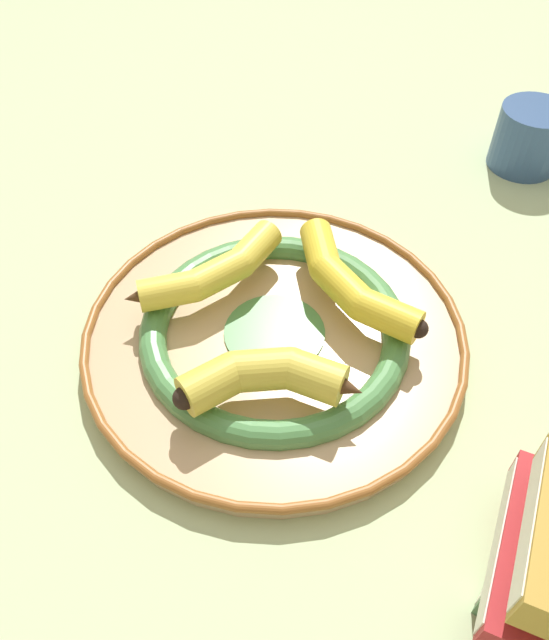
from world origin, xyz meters
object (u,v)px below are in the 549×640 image
at_px(banana_b, 267,376).
at_px(coffee_mug, 532,138).
at_px(banana_c, 212,272).
at_px(decorative_bowl, 274,334).
at_px(banana_a, 347,281).

height_order(banana_b, coffee_mug, coffee_mug).
distance_m(banana_c, coffee_mug, 0.49).
relative_size(decorative_bowl, banana_b, 2.29).
bearing_deg(banana_b, banana_a, -128.39).
height_order(banana_a, coffee_mug, coffee_mug).
xyz_separation_m(decorative_bowl, banana_c, (0.07, 0.05, 0.04)).
bearing_deg(coffee_mug, banana_c, -117.11).
relative_size(decorative_bowl, banana_c, 2.24).
height_order(decorative_bowl, banana_a, banana_a).
bearing_deg(banana_c, coffee_mug, -3.64).
bearing_deg(banana_b, coffee_mug, -135.98).
bearing_deg(banana_a, banana_c, -128.17).
xyz_separation_m(banana_a, banana_b, (-0.10, 0.11, 0.00)).
distance_m(decorative_bowl, coffee_mug, 0.47).
relative_size(decorative_bowl, coffee_mug, 3.34).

